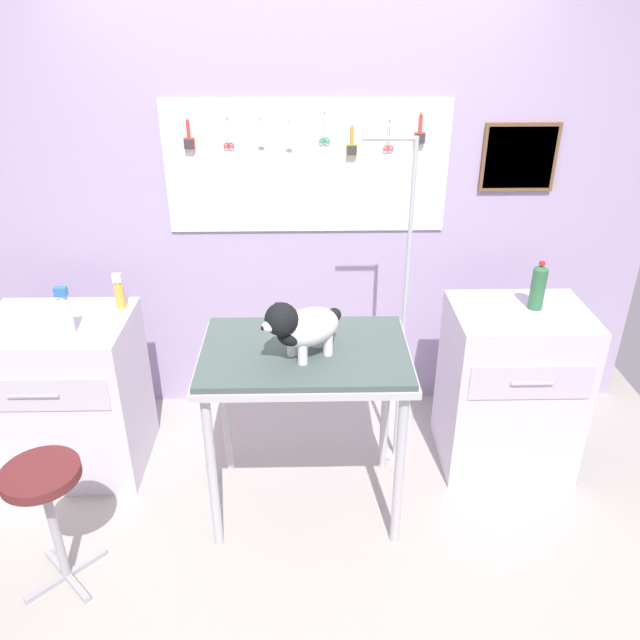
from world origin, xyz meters
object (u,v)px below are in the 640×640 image
counter_left (62,395)px  shampoo_bottle (65,314)px  grooming_arm (402,327)px  grooming_table (305,367)px  dog (301,327)px  soda_bottle (538,287)px  stool (45,493)px  cabinet_right (509,388)px

counter_left → shampoo_bottle: size_ratio=3.56×
grooming_arm → counter_left: 1.82m
grooming_table → dog: bearing=-99.8°
dog → soda_bottle: dog is taller
stool → shampoo_bottle: size_ratio=2.49×
dog → soda_bottle: 1.25m
grooming_arm → stool: bearing=-153.0°
counter_left → cabinet_right: (2.37, -0.00, 0.02)m
stool → grooming_table: bearing=22.8°
grooming_arm → stool: 1.79m
grooming_table → counter_left: bearing=165.2°
cabinet_right → dog: bearing=-159.4°
shampoo_bottle → cabinet_right: bearing=3.4°
grooming_arm → cabinet_right: 0.70m
dog → cabinet_right: (1.10, 0.41, -0.60)m
grooming_arm → shampoo_bottle: 1.63m
stool → soda_bottle: size_ratio=2.45×
counter_left → soda_bottle: size_ratio=3.50×
cabinet_right → soda_bottle: (0.07, 0.03, 0.58)m
dog → grooming_table: bearing=80.2°
shampoo_bottle → soda_bottle: soda_bottle is taller
grooming_table → grooming_arm: bearing=35.1°
grooming_arm → soda_bottle: (0.67, 0.02, 0.20)m
stool → shampoo_bottle: shampoo_bottle is taller
grooming_table → cabinet_right: bearing=17.2°
grooming_arm → counter_left: (-1.78, -0.00, -0.39)m
grooming_table → cabinet_right: size_ratio=1.04×
grooming_arm → soda_bottle: bearing=1.9°
cabinet_right → counter_left: bearing=179.9°
stool → grooming_arm: bearing=27.0°
grooming_arm → dog: grooming_arm is taller
shampoo_bottle → dog: bearing=-14.3°
dog → counter_left: dog is taller
grooming_table → shampoo_bottle: (-1.12, 0.21, 0.18)m
grooming_table → grooming_arm: size_ratio=0.54×
counter_left → cabinet_right: 2.37m
dog → cabinet_right: dog is taller
stool → counter_left: bearing=105.0°
counter_left → stool: size_ratio=1.43×
grooming_table → counter_left: (-1.29, 0.34, -0.37)m
dog → grooming_arm: bearing=39.9°
shampoo_bottle → soda_bottle: (2.28, 0.16, 0.05)m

